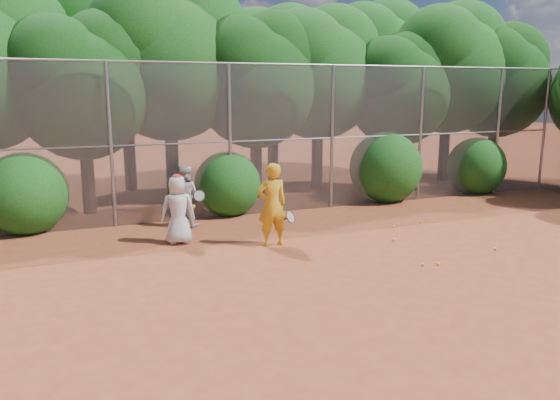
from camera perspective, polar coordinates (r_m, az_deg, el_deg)
name	(u,v)px	position (r m, az deg, el deg)	size (l,w,h in m)	color
ground	(386,283)	(9.88, 11.00, -8.54)	(80.00, 80.00, 0.00)	#933F21
fence_back	(262,138)	(14.69, -1.94, 6.45)	(20.05, 0.09, 4.03)	gray
tree_2	(83,80)	(15.60, -19.90, 11.71)	(3.99, 3.47, 5.47)	black
tree_3	(170,53)	(16.92, -11.45, 14.85)	(4.89, 4.26, 6.70)	black
tree_4	(257,75)	(16.97, -2.46, 12.89)	(4.19, 3.64, 5.73)	black
tree_5	(319,68)	(18.69, 4.14, 13.64)	(4.51, 3.92, 6.17)	black
tree_6	(399,85)	(19.06, 12.36, 11.62)	(3.86, 3.36, 5.29)	black
tree_7	(450,63)	(21.06, 17.33, 13.55)	(4.77, 4.14, 6.53)	black
tree_8	(498,76)	(22.13, 21.85, 11.93)	(4.25, 3.70, 5.82)	black
tree_10	(126,49)	(18.96, -15.83, 14.97)	(5.15, 4.48, 7.06)	black
tree_11	(274,65)	(19.76, -0.64, 13.89)	(4.64, 4.03, 6.35)	black
tree_12	(375,59)	(22.34, 9.94, 14.35)	(5.02, 4.37, 6.88)	black
bush_0	(24,190)	(14.27, -25.14, 0.93)	(2.00, 2.00, 2.00)	#124B13
bush_1	(227,181)	(14.85, -5.51, 1.97)	(1.80, 1.80, 1.80)	#124B13
bush_2	(386,164)	(16.91, 10.97, 3.67)	(2.20, 2.20, 2.20)	#124B13
bush_3	(477,164)	(19.05, 19.85, 3.60)	(1.90, 1.90, 1.90)	#124B13
player_yellow	(272,205)	(11.74, -0.83, -0.50)	(0.85, 0.58, 1.82)	gold
player_teen	(178,209)	(12.13, -10.61, -0.97)	(0.79, 0.57, 1.55)	silver
player_white	(185,196)	(13.68, -9.94, 0.42)	(0.93, 0.89, 1.52)	silver
ball_0	(394,240)	(12.53, 11.81, -4.08)	(0.07, 0.07, 0.07)	yellow
ball_1	(421,222)	(14.36, 14.51, -2.21)	(0.07, 0.07, 0.07)	yellow
ball_2	(438,264)	(11.07, 16.19, -6.39)	(0.07, 0.07, 0.07)	yellow
ball_3	(495,249)	(12.44, 21.57, -4.78)	(0.07, 0.07, 0.07)	yellow
ball_4	(423,265)	(10.93, 14.71, -6.55)	(0.07, 0.07, 0.07)	yellow
ball_5	(394,226)	(13.75, 11.80, -2.69)	(0.07, 0.07, 0.07)	yellow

